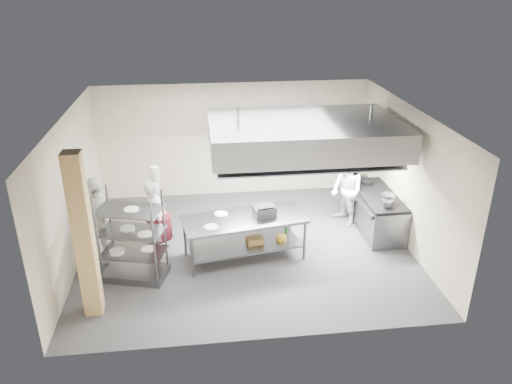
{
  "coord_description": "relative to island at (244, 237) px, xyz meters",
  "views": [
    {
      "loc": [
        -0.94,
        -9.46,
        5.55
      ],
      "look_at": [
        0.24,
        0.2,
        1.23
      ],
      "focal_mm": 35.0,
      "sensor_mm": 36.0,
      "label": 1
    }
  ],
  "objects": [
    {
      "name": "wicker_basket",
      "position": [
        0.22,
        -0.05,
        -0.06
      ],
      "size": [
        0.37,
        0.28,
        0.15
      ],
      "primitive_type": "cube",
      "rotation": [
        0.0,
        0.0,
        0.17
      ],
      "color": "brown",
      "rests_on": "island_undershelf"
    },
    {
      "name": "island",
      "position": [
        0.0,
        0.0,
        0.0
      ],
      "size": [
        2.66,
        1.47,
        0.91
      ],
      "primitive_type": null,
      "rotation": [
        0.0,
        0.0,
        0.18
      ],
      "color": "gray",
      "rests_on": "floor"
    },
    {
      "name": "island_undershelf",
      "position": [
        0.0,
        0.0,
        -0.16
      ],
      "size": [
        2.44,
        1.33,
        0.04
      ],
      "primitive_type": "cube",
      "rotation": [
        0.0,
        0.0,
        0.18
      ],
      "color": "slate",
      "rests_on": "island"
    },
    {
      "name": "wall_left",
      "position": [
        -3.43,
        0.36,
        1.04
      ],
      "size": [
        0.0,
        6.0,
        6.0
      ],
      "primitive_type": "plane",
      "rotation": [
        1.57,
        0.0,
        1.57
      ],
      "color": "tan",
      "rests_on": "ground"
    },
    {
      "name": "stockpot",
      "position": [
        3.2,
        0.37,
        0.55
      ],
      "size": [
        0.29,
        0.29,
        0.2
      ],
      "primitive_type": "cylinder",
      "color": "gray",
      "rests_on": "range_top"
    },
    {
      "name": "exhaust_hood",
      "position": [
        1.37,
        0.76,
        1.94
      ],
      "size": [
        4.0,
        2.5,
        0.6
      ],
      "primitive_type": "cube",
      "color": "slate",
      "rests_on": "ceiling"
    },
    {
      "name": "wall_right",
      "position": [
        3.57,
        0.36,
        1.04
      ],
      "size": [
        0.0,
        6.0,
        6.0
      ],
      "primitive_type": "plane",
      "rotation": [
        1.57,
        0.0,
        -1.57
      ],
      "color": "tan",
      "rests_on": "ground"
    },
    {
      "name": "ceiling",
      "position": [
        0.07,
        0.36,
        2.54
      ],
      "size": [
        7.0,
        7.0,
        0.0
      ],
      "primitive_type": "plane",
      "rotation": [
        3.14,
        0.0,
        0.0
      ],
      "color": "silver",
      "rests_on": "wall_back"
    },
    {
      "name": "hood_strip_b",
      "position": [
        2.27,
        0.76,
        1.62
      ],
      "size": [
        1.6,
        0.12,
        0.04
      ],
      "primitive_type": "cube",
      "color": "white",
      "rests_on": "exhaust_hood"
    },
    {
      "name": "wall_back",
      "position": [
        0.07,
        3.36,
        1.04
      ],
      "size": [
        7.0,
        0.0,
        7.0
      ],
      "primitive_type": "plane",
      "rotation": [
        1.57,
        0.0,
        0.0
      ],
      "color": "tan",
      "rests_on": "ground"
    },
    {
      "name": "chef_head",
      "position": [
        -1.77,
        0.1,
        0.45
      ],
      "size": [
        0.54,
        0.73,
        1.81
      ],
      "primitive_type": "imported",
      "rotation": [
        0.0,
        0.0,
        1.75
      ],
      "color": "white",
      "rests_on": "floor"
    },
    {
      "name": "wall_shelf",
      "position": [
        1.87,
        3.2,
        1.04
      ],
      "size": [
        1.5,
        0.28,
        0.04
      ],
      "primitive_type": "cube",
      "color": "slate",
      "rests_on": "wall_back"
    },
    {
      "name": "pass_rack",
      "position": [
        -2.21,
        -0.5,
        0.45
      ],
      "size": [
        1.35,
        1.0,
        1.81
      ],
      "primitive_type": null,
      "rotation": [
        0.0,
        0.0,
        -0.27
      ],
      "color": "gray",
      "rests_on": "floor"
    },
    {
      "name": "column",
      "position": [
        -2.83,
        -1.54,
        1.04
      ],
      "size": [
        0.3,
        0.3,
        3.0
      ],
      "primitive_type": "cube",
      "color": "tan",
      "rests_on": "floor"
    },
    {
      "name": "range_top",
      "position": [
        3.15,
        0.86,
        0.41
      ],
      "size": [
        0.78,
        1.96,
        0.06
      ],
      "primitive_type": "cube",
      "color": "black",
      "rests_on": "cooking_range"
    },
    {
      "name": "chef_line",
      "position": [
        2.53,
        1.23,
        0.39
      ],
      "size": [
        0.86,
        0.98,
        1.69
      ],
      "primitive_type": "imported",
      "rotation": [
        0.0,
        0.0,
        -1.26
      ],
      "color": "silver",
      "rests_on": "floor"
    },
    {
      "name": "chef_plating",
      "position": [
        -2.93,
        0.19,
        0.49
      ],
      "size": [
        0.78,
        1.19,
        1.88
      ],
      "primitive_type": "imported",
      "rotation": [
        0.0,
        0.0,
        -1.25
      ],
      "color": "silver",
      "rests_on": "floor"
    },
    {
      "name": "island_worktop",
      "position": [
        0.0,
        0.0,
        0.42
      ],
      "size": [
        2.66,
        1.47,
        0.06
      ],
      "primitive_type": "cube",
      "rotation": [
        0.0,
        0.0,
        0.18
      ],
      "color": "slate",
      "rests_on": "island"
    },
    {
      "name": "plate_stack",
      "position": [
        -2.21,
        -0.5,
        0.12
      ],
      "size": [
        0.28,
        0.28,
        0.05
      ],
      "primitive_type": "cylinder",
      "color": "white",
      "rests_on": "pass_rack"
    },
    {
      "name": "cooking_range",
      "position": [
        3.15,
        0.86,
        -0.04
      ],
      "size": [
        0.8,
        2.0,
        0.84
      ],
      "primitive_type": "cube",
      "color": "slate",
      "rests_on": "floor"
    },
    {
      "name": "griddle",
      "position": [
        0.43,
        0.05,
        0.56
      ],
      "size": [
        0.49,
        0.42,
        0.21
      ],
      "primitive_type": "cube",
      "rotation": [
        0.0,
        0.0,
        0.21
      ],
      "color": "slate",
      "rests_on": "island_worktop"
    },
    {
      "name": "floor",
      "position": [
        0.07,
        0.36,
        -0.46
      ],
      "size": [
        7.0,
        7.0,
        0.0
      ],
      "primitive_type": "plane",
      "color": "#363639",
      "rests_on": "ground"
    },
    {
      "name": "hood_strip_a",
      "position": [
        0.47,
        0.76,
        1.62
      ],
      "size": [
        1.6,
        0.12,
        0.04
      ],
      "primitive_type": "cube",
      "color": "white",
      "rests_on": "exhaust_hood"
    }
  ]
}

